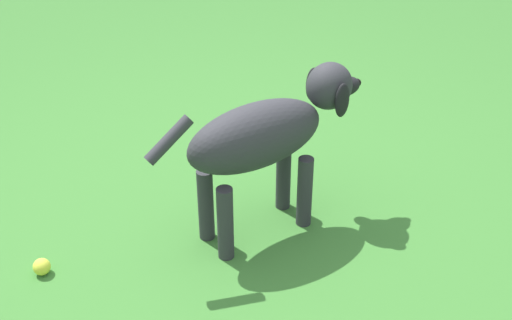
{
  "coord_description": "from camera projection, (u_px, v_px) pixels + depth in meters",
  "views": [
    {
      "loc": [
        -1.58,
        -1.56,
        1.63
      ],
      "look_at": [
        0.04,
        -0.21,
        0.34
      ],
      "focal_mm": 44.5,
      "sensor_mm": 36.0,
      "label": 1
    }
  ],
  "objects": [
    {
      "name": "dog",
      "position": [
        268.0,
        134.0,
        2.45
      ],
      "size": [
        0.95,
        0.4,
        0.66
      ],
      "rotation": [
        0.0,
        0.0,
        6.0
      ],
      "color": "#2D2D33",
      "rests_on": "ground"
    },
    {
      "name": "ground",
      "position": [
        213.0,
        214.0,
        2.74
      ],
      "size": [
        14.0,
        14.0,
        0.0
      ],
      "primitive_type": "plane",
      "color": "#38722D"
    },
    {
      "name": "tennis_ball_0",
      "position": [
        42.0,
        267.0,
        2.4
      ],
      "size": [
        0.07,
        0.07,
        0.07
      ],
      "primitive_type": "sphere",
      "color": "#D4D83D",
      "rests_on": "ground"
    }
  ]
}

